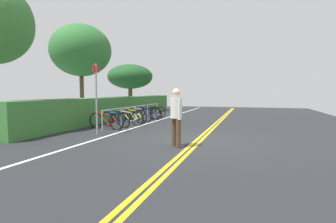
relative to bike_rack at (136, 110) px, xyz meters
The scene contains 18 objects.
ground_plane 5.64m from the bike_rack, 135.06° to the right, with size 37.76×13.28×0.05m, color #232628.
centre_line_yellow_inner 5.69m from the bike_rack, 134.48° to the right, with size 33.98×0.10×0.00m, color gold.
centre_line_yellow_outer 5.58m from the bike_rack, 135.64° to the right, with size 33.98×0.10×0.00m, color gold.
bike_lane_stripe_white 4.09m from the bike_rack, 168.73° to the right, with size 33.98×0.12×0.00m, color white.
bike_rack is the anchor object (origin of this frame).
bicycle_0 2.62m from the bike_rack, behind, with size 0.46×1.74×0.73m.
bicycle_1 1.97m from the bike_rack, behind, with size 0.57×1.64×0.72m.
bicycle_2 1.16m from the bike_rack, behind, with size 0.50×1.67×0.70m.
bicycle_3 0.41m from the bike_rack, behind, with size 0.61×1.64×0.72m.
bicycle_4 0.48m from the bike_rack, ahead, with size 0.63×1.69×0.75m.
bicycle_5 1.09m from the bike_rack, ahead, with size 0.68×1.70×0.71m.
bicycle_6 1.91m from the bike_rack, ahead, with size 0.54×1.79×0.76m.
bicycle_7 2.57m from the bike_rack, ahead, with size 0.46×1.68×0.72m.
pedestrian 6.20m from the bike_rack, 145.06° to the right, with size 0.39×0.36×1.62m.
sign_post_near 4.00m from the bike_rack, behind, with size 0.36×0.06×2.52m.
hedge_backdrop 2.38m from the bike_rack, 50.98° to the left, with size 15.25×1.08×1.23m, color #387533.
tree_mid 5.21m from the bike_rack, 75.30° to the left, with size 3.46×3.46×5.40m.
tree_far_right 8.31m from the bike_rack, 27.79° to the left, with size 3.59×3.59×3.72m.
Camera 1 is at (-7.95, -1.52, 1.52)m, focal length 27.76 mm.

